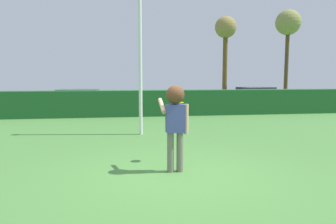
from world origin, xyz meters
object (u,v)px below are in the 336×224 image
Objects in this scene: maple_tree at (226,33)px; frisbee at (178,103)px; person at (175,115)px; oak_tree at (288,25)px; parked_car_green at (78,99)px; lamppost at (140,36)px; parked_car_silver at (256,95)px.

frisbee is at bearing -112.54° from maple_tree.
person is 0.28× the size of oak_tree.
lamppost is at bearing -68.57° from parked_car_green.
frisbee is 11.90m from parked_car_green.
frisbee is at bearing -126.94° from oak_tree.
parked_car_green is 10.72m from maple_tree.
person reaches higher than parked_car_silver.
maple_tree is at bearing 15.94° from parked_car_green.
lamppost reaches higher than frisbee.
person is 12.61m from parked_car_green.
oak_tree is at bearing -6.43° from parked_car_silver.
oak_tree is (10.43, 9.42, 2.00)m from lamppost.
maple_tree is at bearing 67.86° from person.
maple_tree is (9.48, 2.71, 4.21)m from parked_car_green.
lamppost is 1.00× the size of maple_tree.
person is at bearing -119.59° from parked_car_silver.
parked_car_silver is (11.43, 1.94, 0.00)m from parked_car_green.
person is at bearing -104.97° from frisbee.
frisbee is 15.57m from maple_tree.
person is at bearing -84.48° from lamppost.
lamppost is at bearing -131.09° from parked_car_silver.
parked_car_green is (-3.45, 12.12, -0.50)m from person.
frisbee is 0.05× the size of parked_car_silver.
lamppost is 13.07m from parked_car_silver.
frisbee is at bearing -120.39° from parked_car_silver.
parked_car_green is at bearing -164.06° from maple_tree.
maple_tree is (-3.97, 1.00, -0.43)m from oak_tree.
maple_tree is (6.03, 14.82, 3.71)m from person.
person is 0.42× the size of parked_car_green.
oak_tree is at bearing 7.26° from parked_car_green.
parked_car_green is 0.67× the size of oak_tree.
lamppost reaches higher than maple_tree.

